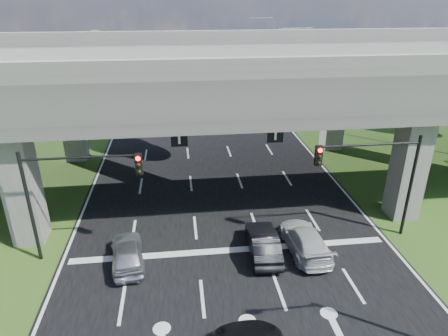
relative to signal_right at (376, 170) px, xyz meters
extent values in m
plane|color=#2C4F19|center=(-7.82, -3.94, -4.19)|extent=(160.00, 160.00, 0.00)
cube|color=black|center=(-7.82, 6.06, -4.17)|extent=(18.00, 120.00, 0.03)
cube|color=#34322F|center=(-7.82, 8.06, 3.81)|extent=(80.00, 15.00, 2.00)
cube|color=#64625C|center=(-7.82, 0.81, 5.31)|extent=(80.00, 0.50, 1.00)
cube|color=#64625C|center=(-7.82, 15.31, 5.31)|extent=(80.00, 0.50, 1.00)
cube|color=#64625C|center=(-18.82, 2.06, -0.69)|extent=(1.60, 1.60, 7.00)
cube|color=#64625C|center=(-18.82, 14.06, -0.69)|extent=(1.60, 1.60, 7.00)
cube|color=#64625C|center=(3.18, 2.06, -0.69)|extent=(1.60, 1.60, 7.00)
cube|color=#64625C|center=(3.18, 14.06, -0.69)|extent=(1.60, 1.60, 7.00)
cube|color=black|center=(-10.32, 1.06, 1.81)|extent=(0.85, 0.06, 0.85)
cube|color=black|center=(-5.32, 1.06, 1.81)|extent=(0.85, 0.06, 0.85)
cylinder|color=black|center=(2.18, 0.06, -1.19)|extent=(0.18, 0.18, 6.00)
cylinder|color=black|center=(-0.57, 0.06, 1.41)|extent=(5.50, 0.12, 0.12)
cube|color=black|center=(-3.32, -0.12, 1.01)|extent=(0.35, 0.28, 1.05)
sphere|color=#FF0C05|center=(-3.32, -0.28, 1.36)|extent=(0.22, 0.22, 0.22)
cylinder|color=black|center=(-17.82, 0.06, -1.19)|extent=(0.18, 0.18, 6.00)
cylinder|color=black|center=(-15.07, 0.06, 1.41)|extent=(5.50, 0.12, 0.12)
cube|color=black|center=(-12.32, -0.12, 1.01)|extent=(0.35, 0.28, 1.05)
sphere|color=#FF0C05|center=(-12.32, -0.28, 1.36)|extent=(0.22, 0.22, 0.22)
cylinder|color=gray|center=(2.68, 20.06, 0.81)|extent=(0.16, 0.16, 10.00)
cylinder|color=gray|center=(1.18, 20.06, 5.51)|extent=(3.00, 0.10, 0.10)
cube|color=gray|center=(-0.32, 20.06, 5.41)|extent=(0.60, 0.25, 0.18)
cylinder|color=gray|center=(2.68, 36.06, 0.81)|extent=(0.16, 0.16, 10.00)
cylinder|color=gray|center=(1.18, 36.06, 5.51)|extent=(3.00, 0.10, 0.10)
cube|color=gray|center=(-0.32, 36.06, 5.41)|extent=(0.60, 0.25, 0.18)
cylinder|color=black|center=(-21.82, 22.06, -2.54)|extent=(0.36, 0.36, 3.30)
sphere|color=#1D4412|center=(-21.82, 22.06, 0.46)|extent=(4.50, 4.50, 4.50)
sphere|color=#1D4412|center=(-21.42, 21.76, 1.81)|extent=(3.60, 3.60, 3.60)
sphere|color=#1D4412|center=(-22.12, 22.46, -0.44)|extent=(3.30, 3.30, 3.30)
cylinder|color=black|center=(-24.82, 30.06, -2.76)|extent=(0.36, 0.36, 2.86)
sphere|color=#1D4412|center=(-24.82, 30.06, -0.16)|extent=(3.90, 3.90, 3.90)
sphere|color=#1D4412|center=(-24.42, 29.76, 1.01)|extent=(3.12, 3.12, 3.12)
sphere|color=#1D4412|center=(-25.12, 30.46, -0.94)|extent=(2.86, 2.86, 2.86)
cylinder|color=black|center=(-20.82, 38.06, -2.43)|extent=(0.36, 0.36, 3.52)
sphere|color=#1D4412|center=(-20.82, 38.06, 0.77)|extent=(4.80, 4.80, 4.80)
sphere|color=#1D4412|center=(-20.42, 37.76, 2.21)|extent=(3.84, 3.84, 3.84)
sphere|color=#1D4412|center=(-21.12, 38.46, -0.19)|extent=(3.52, 3.52, 3.52)
cylinder|color=black|center=(5.18, 24.06, -2.65)|extent=(0.36, 0.36, 3.08)
sphere|color=#1D4412|center=(5.18, 24.06, 0.15)|extent=(4.20, 4.20, 4.20)
sphere|color=#1D4412|center=(5.58, 23.76, 1.41)|extent=(3.36, 3.36, 3.36)
sphere|color=#1D4412|center=(4.88, 24.46, -0.69)|extent=(3.08, 3.08, 3.08)
cylinder|color=black|center=(8.18, 32.06, -2.76)|extent=(0.36, 0.36, 2.86)
sphere|color=#1D4412|center=(8.18, 32.06, -0.16)|extent=(3.90, 3.90, 3.90)
sphere|color=#1D4412|center=(8.58, 31.76, 1.01)|extent=(3.12, 3.12, 3.12)
sphere|color=#1D4412|center=(7.88, 32.46, -0.94)|extent=(2.86, 2.86, 2.86)
cylinder|color=black|center=(4.18, 40.06, -2.54)|extent=(0.36, 0.36, 3.30)
sphere|color=#1D4412|center=(4.18, 40.06, 0.46)|extent=(4.50, 4.50, 4.50)
sphere|color=#1D4412|center=(4.58, 39.76, 1.81)|extent=(3.60, 3.60, 3.60)
sphere|color=#1D4412|center=(3.88, 40.46, -0.44)|extent=(3.30, 3.30, 3.30)
imported|color=#B0B2B8|center=(-13.22, -0.94, -3.49)|extent=(2.11, 4.12, 1.34)
imported|color=black|center=(-6.19, -0.94, -3.47)|extent=(1.68, 4.22, 1.37)
imported|color=#B3B3B3|center=(-3.92, -0.94, -3.49)|extent=(2.07, 4.67, 1.33)
camera|label=1|loc=(-10.34, -18.20, 8.64)|focal=32.00mm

